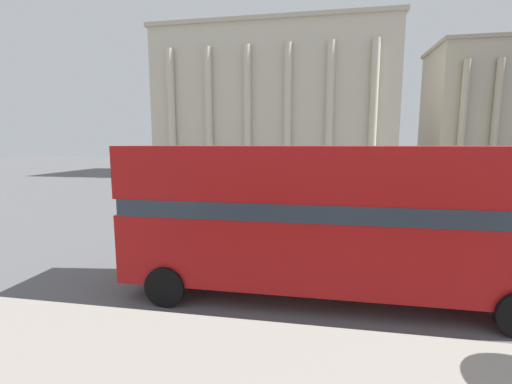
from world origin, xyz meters
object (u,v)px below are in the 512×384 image
traffic_light_far (378,172)px  pedestrian_olive (292,180)px  pedestrian_black (445,192)px  traffic_light_near (426,203)px  pedestrian_grey (384,191)px  double_decker_bus (328,215)px  plaza_building_left (275,106)px  traffic_light_mid (416,180)px  pedestrian_yellow (367,178)px

traffic_light_far → pedestrian_olive: bearing=153.3°
pedestrian_black → traffic_light_near: bearing=131.6°
pedestrian_grey → traffic_light_near: bearing=53.7°
pedestrian_grey → pedestrian_black: bearing=146.7°
double_decker_bus → pedestrian_black: double_decker_bus is taller
plaza_building_left → traffic_light_mid: (11.21, -29.73, -7.14)m
plaza_building_left → traffic_light_far: (10.62, -21.74, -7.36)m
plaza_building_left → pedestrian_olive: 20.59m
traffic_light_near → pedestrian_grey: traffic_light_near is taller
pedestrian_olive → pedestrian_grey: bearing=20.7°
pedestrian_olive → double_decker_bus: bearing=-25.4°
traffic_light_near → pedestrian_black: size_ratio=2.02×
traffic_light_near → pedestrian_yellow: size_ratio=2.06×
traffic_light_mid → pedestrian_olive: size_ratio=2.04×
traffic_light_mid → pedestrian_grey: (-0.44, 6.16, -1.45)m
plaza_building_left → pedestrian_grey: bearing=-65.4°
plaza_building_left → pedestrian_black: 29.20m
plaza_building_left → pedestrian_olive: bearing=-78.1°
pedestrian_grey → pedestrian_yellow: bearing=-122.1°
traffic_light_far → plaza_building_left: bearing=116.0°
traffic_light_near → pedestrian_olive: traffic_light_near is taller
traffic_light_mid → pedestrian_grey: size_ratio=2.17×
traffic_light_near → pedestrian_olive: 19.56m
double_decker_bus → pedestrian_yellow: 25.70m
pedestrian_black → double_decker_bus: bearing=124.9°
plaza_building_left → traffic_light_near: size_ratio=8.44×
pedestrian_black → pedestrian_yellow: bearing=-4.9°
pedestrian_grey → traffic_light_far: bearing=-116.7°
traffic_light_near → pedestrian_olive: size_ratio=2.01×
traffic_light_near → pedestrian_black: 14.32m
traffic_light_mid → traffic_light_far: (-0.58, 7.99, -0.22)m
pedestrian_black → pedestrian_olive: bearing=36.6°
double_decker_bus → traffic_light_near: double_decker_bus is taller
pedestrian_yellow → pedestrian_olive: size_ratio=0.98×
double_decker_bus → pedestrian_grey: double_decker_bus is taller
traffic_light_far → pedestrian_black: size_ratio=1.86×
double_decker_bus → pedestrian_black: bearing=55.7°
traffic_light_far → pedestrian_yellow: 7.55m
plaza_building_left → pedestrian_olive: (3.87, -18.34, -8.52)m
double_decker_bus → pedestrian_olive: 21.40m
traffic_light_mid → pedestrian_olive: (-7.34, 11.39, -1.38)m
plaza_building_left → pedestrian_yellow: 19.91m
double_decker_bus → traffic_light_far: bearing=70.2°
plaza_building_left → pedestrian_olive: plaza_building_left is taller
pedestrian_grey → pedestrian_black: size_ratio=0.94×
traffic_light_near → pedestrian_black: (5.16, 13.29, -1.35)m
pedestrian_yellow → pedestrian_grey: bearing=141.5°
pedestrian_grey → pedestrian_yellow: 9.28m
pedestrian_olive → traffic_light_far: bearing=31.2°
traffic_light_near → traffic_light_far: 15.29m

